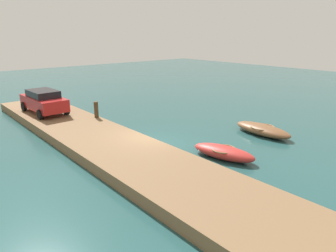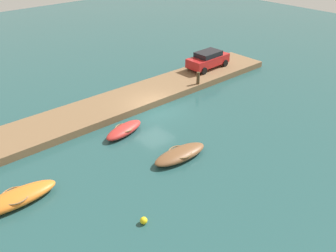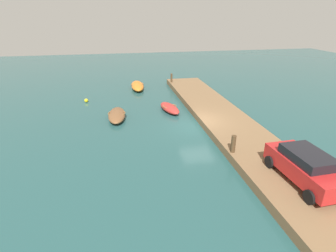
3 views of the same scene
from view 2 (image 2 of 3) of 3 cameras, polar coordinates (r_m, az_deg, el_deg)
The scene contains 8 objects.
ground_plane at distance 27.89m, azimuth -2.20°, elevation 2.55°, with size 84.00×84.00×0.00m, color #234C4C.
dock_platform at distance 29.35m, azimuth -4.94°, elevation 4.48°, with size 27.75×3.94×0.53m, color brown.
rowboat_orange at distance 20.37m, azimuth -22.71°, elevation -10.38°, with size 4.29×1.49×0.70m.
rowboat_red at distance 24.74m, azimuth -6.89°, elevation -0.61°, with size 3.34×1.79×0.62m.
rowboat_brown at distance 22.12m, azimuth 1.90°, elevation -4.41°, with size 3.76×1.57×0.61m.
mooring_post_west at distance 30.99m, azimuth 4.73°, elevation 7.47°, with size 0.27×0.27×1.04m, color #47331E.
parked_car at distance 34.57m, azimuth 6.27°, elevation 10.33°, with size 4.30×2.09×1.57m.
marker_buoy at distance 17.98m, azimuth -3.82°, elevation -14.53°, with size 0.36×0.36×0.36m, color yellow.
Camera 2 is at (15.54, 19.39, 12.69)m, focal length 38.99 mm.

